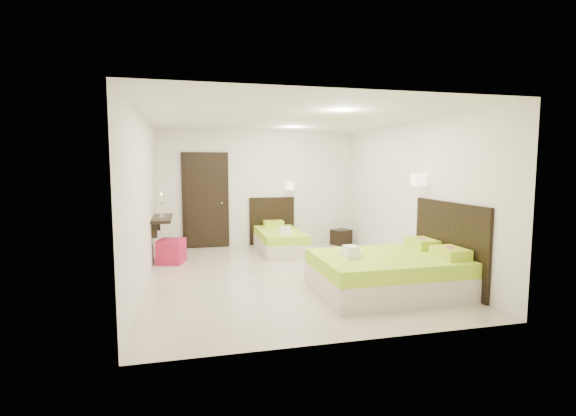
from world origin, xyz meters
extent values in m
plane|color=#C1B4A0|center=(0.00, 0.00, 0.00)|extent=(5.50, 5.50, 0.00)
cube|color=beige|center=(0.30, 1.87, 0.14)|extent=(0.88, 1.75, 0.28)
cube|color=#94CC20|center=(0.30, 1.87, 0.37)|extent=(0.87, 1.74, 0.18)
cube|color=black|center=(0.30, 2.72, 0.55)|extent=(1.05, 0.05, 1.10)
cube|color=#B8D426|center=(0.30, 2.53, 0.52)|extent=(0.44, 0.30, 0.12)
cylinder|color=#EA378B|center=(0.30, 2.53, 0.58)|extent=(0.11, 0.11, 0.00)
cube|color=white|center=(0.30, 1.39, 0.49)|extent=(0.26, 0.19, 0.07)
cube|color=white|center=(0.30, 1.39, 0.56)|extent=(0.20, 0.14, 0.07)
cube|color=white|center=(0.69, 2.57, 1.36)|extent=(0.16, 0.16, 0.18)
cylinder|color=#2D2116|center=(0.69, 2.65, 1.36)|extent=(0.03, 0.16, 0.03)
cube|color=beige|center=(1.21, -1.25, 0.17)|extent=(2.07, 1.56, 0.33)
cube|color=#94CC20|center=(1.21, -1.25, 0.44)|extent=(2.05, 1.54, 0.21)
cube|color=black|center=(2.22, -1.25, 0.65)|extent=(0.05, 1.76, 1.30)
cube|color=#B8D426|center=(1.99, -1.62, 0.61)|extent=(0.35, 0.52, 0.15)
cylinder|color=#EA378B|center=(1.99, -1.62, 0.69)|extent=(0.12, 0.12, 0.00)
cube|color=#B8D426|center=(1.99, -0.89, 0.61)|extent=(0.35, 0.52, 0.15)
cylinder|color=#EA378B|center=(1.99, -0.89, 0.69)|extent=(0.12, 0.12, 0.00)
cube|color=white|center=(0.64, -1.25, 0.58)|extent=(0.23, 0.31, 0.08)
cube|color=white|center=(0.64, -1.25, 0.66)|extent=(0.17, 0.23, 0.08)
cube|color=white|center=(2.07, -0.60, 1.61)|extent=(0.19, 0.19, 0.21)
cylinder|color=#2D2116|center=(2.15, -0.60, 1.61)|extent=(0.16, 0.03, 0.03)
cube|color=black|center=(1.86, 2.30, 0.17)|extent=(0.50, 0.48, 0.35)
cube|color=#A21539|center=(-1.91, 1.33, 0.23)|extent=(0.56, 0.56, 0.45)
cube|color=black|center=(-1.20, 2.71, 1.05)|extent=(1.02, 0.06, 2.14)
cube|color=black|center=(-1.20, 2.67, 1.05)|extent=(0.88, 0.04, 2.06)
cylinder|color=silver|center=(-0.85, 2.64, 1.00)|extent=(0.03, 0.10, 0.03)
cube|color=black|center=(-2.08, 1.60, 0.82)|extent=(0.35, 1.20, 0.06)
cube|color=black|center=(-2.19, 1.15, 0.67)|extent=(0.10, 0.04, 0.30)
cube|color=black|center=(-2.19, 2.05, 0.67)|extent=(0.10, 0.04, 0.30)
cylinder|color=silver|center=(-2.08, 1.45, 0.86)|extent=(0.10, 0.10, 0.02)
cylinder|color=silver|center=(-2.08, 1.45, 0.98)|extent=(0.02, 0.02, 0.22)
cone|color=silver|center=(-2.08, 1.45, 1.11)|extent=(0.07, 0.07, 0.04)
cylinder|color=white|center=(-2.08, 1.45, 1.20)|extent=(0.02, 0.02, 0.15)
sphere|color=#FFB23F|center=(-2.08, 1.45, 1.29)|extent=(0.02, 0.02, 0.02)
cylinder|color=silver|center=(-2.08, 1.75, 0.86)|extent=(0.10, 0.10, 0.02)
cylinder|color=silver|center=(-2.08, 1.75, 0.98)|extent=(0.02, 0.02, 0.22)
cone|color=silver|center=(-2.08, 1.75, 1.11)|extent=(0.07, 0.07, 0.04)
cylinder|color=white|center=(-2.08, 1.75, 1.20)|extent=(0.02, 0.02, 0.15)
sphere|color=#FFB23F|center=(-2.08, 1.75, 1.29)|extent=(0.02, 0.02, 0.02)
camera|label=1|loc=(-1.60, -6.68, 1.86)|focal=26.00mm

